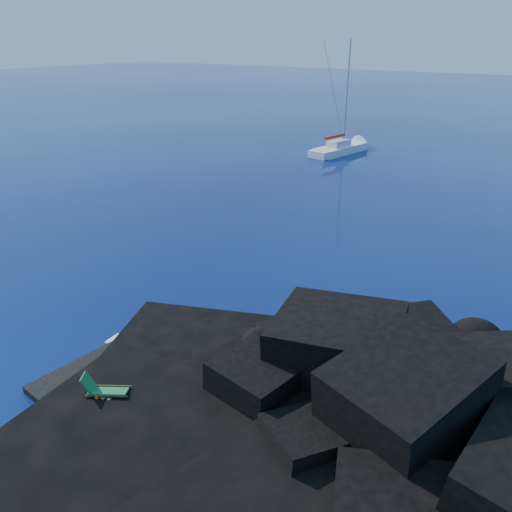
{
  "coord_description": "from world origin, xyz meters",
  "views": [
    {
      "loc": [
        16.92,
        -10.15,
        13.34
      ],
      "look_at": [
        2.54,
        10.96,
        2.0
      ],
      "focal_mm": 35.0,
      "sensor_mm": 36.0,
      "label": 1
    }
  ],
  "objects_px": {
    "sunbather": "(102,395)",
    "deck_chair": "(108,386)",
    "marker_cone": "(97,398)",
    "sailboat": "(340,153)"
  },
  "relations": [
    {
      "from": "sailboat",
      "to": "marker_cone",
      "type": "distance_m",
      "value": 49.11
    },
    {
      "from": "deck_chair",
      "to": "sunbather",
      "type": "height_order",
      "value": "deck_chair"
    },
    {
      "from": "deck_chair",
      "to": "marker_cone",
      "type": "relative_size",
      "value": 3.18
    },
    {
      "from": "sailboat",
      "to": "sunbather",
      "type": "relative_size",
      "value": 7.44
    },
    {
      "from": "sailboat",
      "to": "deck_chair",
      "type": "height_order",
      "value": "sailboat"
    },
    {
      "from": "sunbather",
      "to": "deck_chair",
      "type": "bearing_deg",
      "value": 46.2
    },
    {
      "from": "sailboat",
      "to": "deck_chair",
      "type": "relative_size",
      "value": 7.72
    },
    {
      "from": "marker_cone",
      "to": "sailboat",
      "type": "bearing_deg",
      "value": 104.57
    },
    {
      "from": "sunbather",
      "to": "marker_cone",
      "type": "relative_size",
      "value": 3.3
    },
    {
      "from": "deck_chair",
      "to": "sunbather",
      "type": "distance_m",
      "value": 0.48
    }
  ]
}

